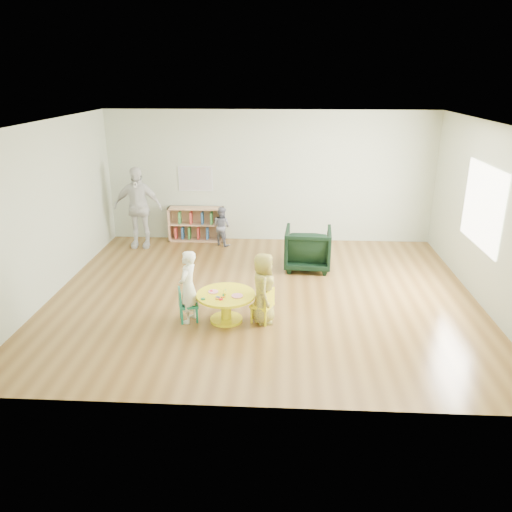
{
  "coord_description": "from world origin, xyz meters",
  "views": [
    {
      "loc": [
        0.31,
        -7.62,
        3.48
      ],
      "look_at": [
        -0.1,
        -0.3,
        0.8
      ],
      "focal_mm": 35.0,
      "sensor_mm": 36.0,
      "label": 1
    }
  ],
  "objects_px": {
    "child_left": "(188,287)",
    "kid_chair_left": "(186,304)",
    "bookshelf": "(196,224)",
    "armchair": "(308,248)",
    "activity_table": "(226,302)",
    "adult_caretaker": "(138,207)",
    "child_right": "(263,288)",
    "toddler": "(222,226)",
    "kid_chair_right": "(264,305)"
  },
  "relations": [
    {
      "from": "activity_table",
      "to": "armchair",
      "type": "bearing_deg",
      "value": 59.91
    },
    {
      "from": "bookshelf",
      "to": "armchair",
      "type": "relative_size",
      "value": 1.38
    },
    {
      "from": "adult_caretaker",
      "to": "bookshelf",
      "type": "bearing_deg",
      "value": 22.5
    },
    {
      "from": "bookshelf",
      "to": "kid_chair_left",
      "type": "bearing_deg",
      "value": -82.53
    },
    {
      "from": "kid_chair_left",
      "to": "child_right",
      "type": "height_order",
      "value": "child_right"
    },
    {
      "from": "child_right",
      "to": "kid_chair_right",
      "type": "bearing_deg",
      "value": -154.18
    },
    {
      "from": "child_right",
      "to": "toddler",
      "type": "xyz_separation_m",
      "value": [
        -1.04,
        3.5,
        -0.12
      ]
    },
    {
      "from": "activity_table",
      "to": "child_right",
      "type": "xyz_separation_m",
      "value": [
        0.56,
        0.01,
        0.24
      ]
    },
    {
      "from": "child_left",
      "to": "kid_chair_left",
      "type": "bearing_deg",
      "value": -83.27
    },
    {
      "from": "bookshelf",
      "to": "child_right",
      "type": "relative_size",
      "value": 1.12
    },
    {
      "from": "activity_table",
      "to": "kid_chair_left",
      "type": "height_order",
      "value": "kid_chair_left"
    },
    {
      "from": "child_left",
      "to": "toddler",
      "type": "distance_m",
      "value": 3.55
    },
    {
      "from": "kid_chair_left",
      "to": "armchair",
      "type": "bearing_deg",
      "value": 124.23
    },
    {
      "from": "armchair",
      "to": "adult_caretaker",
      "type": "xyz_separation_m",
      "value": [
        -3.52,
        1.07,
        0.46
      ]
    },
    {
      "from": "kid_chair_right",
      "to": "kid_chair_left",
      "type": "bearing_deg",
      "value": 115.06
    },
    {
      "from": "child_right",
      "to": "adult_caretaker",
      "type": "xyz_separation_m",
      "value": [
        -2.78,
        3.31,
        0.32
      ]
    },
    {
      "from": "child_left",
      "to": "kid_chair_right",
      "type": "bearing_deg",
      "value": 105.09
    },
    {
      "from": "activity_table",
      "to": "kid_chair_right",
      "type": "height_order",
      "value": "kid_chair_right"
    },
    {
      "from": "toddler",
      "to": "activity_table",
      "type": "bearing_deg",
      "value": 130.42
    },
    {
      "from": "child_left",
      "to": "adult_caretaker",
      "type": "distance_m",
      "value": 3.76
    },
    {
      "from": "child_right",
      "to": "kid_chair_left",
      "type": "bearing_deg",
      "value": 89.4
    },
    {
      "from": "toddler",
      "to": "adult_caretaker",
      "type": "height_order",
      "value": "adult_caretaker"
    },
    {
      "from": "kid_chair_right",
      "to": "armchair",
      "type": "xyz_separation_m",
      "value": [
        0.73,
        2.26,
        0.11
      ]
    },
    {
      "from": "activity_table",
      "to": "adult_caretaker",
      "type": "distance_m",
      "value": 4.03
    },
    {
      "from": "kid_chair_right",
      "to": "bookshelf",
      "type": "xyz_separation_m",
      "value": [
        -1.67,
        3.83,
        0.08
      ]
    },
    {
      "from": "kid_chair_left",
      "to": "armchair",
      "type": "height_order",
      "value": "armchair"
    },
    {
      "from": "bookshelf",
      "to": "toddler",
      "type": "bearing_deg",
      "value": -26.6
    },
    {
      "from": "kid_chair_right",
      "to": "toddler",
      "type": "height_order",
      "value": "toddler"
    },
    {
      "from": "child_right",
      "to": "adult_caretaker",
      "type": "height_order",
      "value": "adult_caretaker"
    },
    {
      "from": "toddler",
      "to": "child_right",
      "type": "bearing_deg",
      "value": 139.11
    },
    {
      "from": "child_left",
      "to": "child_right",
      "type": "height_order",
      "value": "child_left"
    },
    {
      "from": "armchair",
      "to": "kid_chair_right",
      "type": "bearing_deg",
      "value": 75.73
    },
    {
      "from": "child_right",
      "to": "adult_caretaker",
      "type": "bearing_deg",
      "value": 37.26
    },
    {
      "from": "kid_chair_left",
      "to": "toddler",
      "type": "xyz_separation_m",
      "value": [
        0.11,
        3.54,
        0.14
      ]
    },
    {
      "from": "adult_caretaker",
      "to": "activity_table",
      "type": "bearing_deg",
      "value": -57.61
    },
    {
      "from": "kid_chair_left",
      "to": "toddler",
      "type": "distance_m",
      "value": 3.54
    },
    {
      "from": "bookshelf",
      "to": "child_right",
      "type": "xyz_separation_m",
      "value": [
        1.66,
        -3.8,
        0.17
      ]
    },
    {
      "from": "armchair",
      "to": "child_right",
      "type": "distance_m",
      "value": 2.36
    },
    {
      "from": "activity_table",
      "to": "bookshelf",
      "type": "distance_m",
      "value": 3.97
    },
    {
      "from": "kid_chair_left",
      "to": "kid_chair_right",
      "type": "xyz_separation_m",
      "value": [
        1.17,
        0.02,
        0.01
      ]
    },
    {
      "from": "armchair",
      "to": "activity_table",
      "type": "bearing_deg",
      "value": 63.51
    },
    {
      "from": "toddler",
      "to": "child_left",
      "type": "bearing_deg",
      "value": 121.52
    },
    {
      "from": "activity_table",
      "to": "child_left",
      "type": "relative_size",
      "value": 0.79
    },
    {
      "from": "bookshelf",
      "to": "armchair",
      "type": "xyz_separation_m",
      "value": [
        2.4,
        -1.57,
        0.03
      ]
    },
    {
      "from": "armchair",
      "to": "toddler",
      "type": "distance_m",
      "value": 2.19
    },
    {
      "from": "bookshelf",
      "to": "child_right",
      "type": "height_order",
      "value": "child_right"
    },
    {
      "from": "kid_chair_right",
      "to": "adult_caretaker",
      "type": "bearing_deg",
      "value": 64.18
    },
    {
      "from": "activity_table",
      "to": "child_right",
      "type": "relative_size",
      "value": 0.81
    },
    {
      "from": "kid_chair_left",
      "to": "child_right",
      "type": "bearing_deg",
      "value": 76.2
    },
    {
      "from": "kid_chair_left",
      "to": "bookshelf",
      "type": "distance_m",
      "value": 3.88
    }
  ]
}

